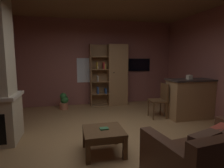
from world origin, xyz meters
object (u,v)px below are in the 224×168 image
at_px(bookshelf_cabinet, 115,75).
at_px(dining_chair, 160,98).
at_px(wall_mounted_tv, 139,65).
at_px(leather_couch, 214,163).
at_px(table_book_0, 104,129).
at_px(kitchen_bar_counter, 194,98).
at_px(coffee_table, 103,134).
at_px(potted_floor_plant, 64,101).
at_px(tissue_box, 189,77).

distance_m(bookshelf_cabinet, dining_chair, 1.93).
height_order(bookshelf_cabinet, wall_mounted_tv, bookshelf_cabinet).
distance_m(leather_couch, table_book_0, 1.62).
distance_m(kitchen_bar_counter, table_book_0, 2.98).
xyz_separation_m(coffee_table, table_book_0, (0.01, 0.01, 0.09)).
xyz_separation_m(kitchen_bar_counter, leather_couch, (-1.53, -2.43, -0.22)).
xyz_separation_m(potted_floor_plant, wall_mounted_tv, (2.66, 0.43, 1.10)).
xyz_separation_m(leather_couch, potted_floor_plant, (-1.87, 4.10, -0.05)).
height_order(tissue_box, wall_mounted_tv, wall_mounted_tv).
height_order(bookshelf_cabinet, potted_floor_plant, bookshelf_cabinet).
distance_m(tissue_box, leather_couch, 2.87).
distance_m(leather_couch, wall_mounted_tv, 4.71).
bearing_deg(kitchen_bar_counter, leather_couch, -122.15).
xyz_separation_m(kitchen_bar_counter, coffee_table, (-2.69, -1.31, -0.20)).
height_order(tissue_box, table_book_0, tissue_box).
xyz_separation_m(bookshelf_cabinet, kitchen_bar_counter, (1.70, -1.88, -0.49)).
bearing_deg(bookshelf_cabinet, table_book_0, -107.14).
xyz_separation_m(dining_chair, potted_floor_plant, (-2.54, 1.45, -0.28)).
bearing_deg(bookshelf_cabinet, wall_mounted_tv, 12.35).
bearing_deg(leather_couch, potted_floor_plant, 114.51).
relative_size(kitchen_bar_counter, wall_mounted_tv, 1.77).
bearing_deg(leather_couch, bookshelf_cabinet, 92.26).
distance_m(coffee_table, potted_floor_plant, 3.06).
height_order(kitchen_bar_counter, coffee_table, kitchen_bar_counter).
bearing_deg(coffee_table, bookshelf_cabinet, 72.69).
height_order(bookshelf_cabinet, coffee_table, bookshelf_cabinet).
bearing_deg(potted_floor_plant, kitchen_bar_counter, -26.09).
distance_m(tissue_box, coffee_table, 2.92).
bearing_deg(table_book_0, coffee_table, -147.23).
bearing_deg(tissue_box, potted_floor_plant, 152.24).
distance_m(kitchen_bar_counter, tissue_box, 0.60).
bearing_deg(table_book_0, dining_chair, 39.68).
relative_size(bookshelf_cabinet, dining_chair, 2.22).
xyz_separation_m(bookshelf_cabinet, dining_chair, (0.84, -1.67, -0.48)).
xyz_separation_m(bookshelf_cabinet, coffee_table, (-0.99, -3.19, -0.69)).
relative_size(leather_couch, wall_mounted_tv, 1.97).
distance_m(coffee_table, table_book_0, 0.10).
height_order(bookshelf_cabinet, kitchen_bar_counter, bookshelf_cabinet).
relative_size(coffee_table, dining_chair, 0.72).
relative_size(kitchen_bar_counter, potted_floor_plant, 2.76).
height_order(leather_couch, dining_chair, dining_chair).
bearing_deg(kitchen_bar_counter, tissue_box, -171.49).
height_order(tissue_box, dining_chair, tissue_box).
height_order(coffee_table, dining_chair, dining_chair).
bearing_deg(dining_chair, potted_floor_plant, 150.22).
distance_m(table_book_0, potted_floor_plant, 3.06).
height_order(bookshelf_cabinet, dining_chair, bookshelf_cabinet).
distance_m(bookshelf_cabinet, potted_floor_plant, 1.87).
height_order(coffee_table, potted_floor_plant, potted_floor_plant).
xyz_separation_m(table_book_0, wall_mounted_tv, (1.94, 3.39, 0.94)).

